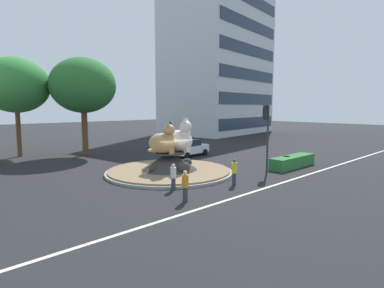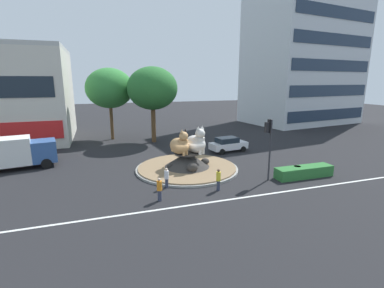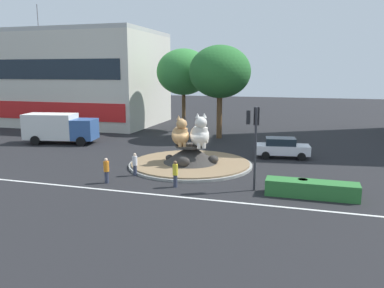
{
  "view_description": "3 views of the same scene",
  "coord_description": "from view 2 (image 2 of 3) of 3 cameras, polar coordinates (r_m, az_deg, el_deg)",
  "views": [
    {
      "loc": [
        -13.98,
        -17.21,
        4.79
      ],
      "look_at": [
        2.21,
        -0.07,
        1.96
      ],
      "focal_mm": 29.03,
      "sensor_mm": 36.0,
      "label": 1
    },
    {
      "loc": [
        -7.12,
        -22.98,
        7.85
      ],
      "look_at": [
        0.81,
        1.0,
        2.08
      ],
      "focal_mm": 26.11,
      "sensor_mm": 36.0,
      "label": 2
    },
    {
      "loc": [
        8.21,
        -26.8,
        6.95
      ],
      "look_at": [
        0.17,
        -0.16,
        1.68
      ],
      "focal_mm": 36.18,
      "sensor_mm": 36.0,
      "label": 3
    }
  ],
  "objects": [
    {
      "name": "clipped_hedge_strip",
      "position": [
        25.02,
        21.89,
        -5.3
      ],
      "size": [
        5.05,
        1.2,
        0.9
      ],
      "primitive_type": "cube",
      "color": "#2D7033",
      "rests_on": "ground"
    },
    {
      "name": "cat_statue_calico",
      "position": [
        24.25,
        -2.43,
        -0.17
      ],
      "size": [
        2.07,
        2.55,
        2.27
      ],
      "rotation": [
        0.0,
        0.0,
        -1.04
      ],
      "color": "tan",
      "rests_on": "roundabout_island"
    },
    {
      "name": "pedestrian_yellow_shirt",
      "position": [
        20.44,
        5.41,
        -7.15
      ],
      "size": [
        0.32,
        0.32,
        1.64
      ],
      "rotation": [
        0.0,
        0.0,
        2.2
      ],
      "color": "#33384C",
      "rests_on": "ground"
    },
    {
      "name": "office_tower",
      "position": [
        57.86,
        21.98,
        18.45
      ],
      "size": [
        21.24,
        15.35,
        28.74
      ],
      "rotation": [
        0.0,
        0.0,
        0.14
      ],
      "color": "silver",
      "rests_on": "ground"
    },
    {
      "name": "litter_bin",
      "position": [
        24.92,
        20.62,
        -5.26
      ],
      "size": [
        0.56,
        0.56,
        0.9
      ],
      "color": "#2D4233",
      "rests_on": "ground"
    },
    {
      "name": "broadleaf_tree_behind_island",
      "position": [
        38.92,
        -16.5,
        10.85
      ],
      "size": [
        6.16,
        6.16,
        9.47
      ],
      "color": "brown",
      "rests_on": "ground"
    },
    {
      "name": "pedestrian_orange_shirt",
      "position": [
        18.81,
        -6.67,
        -9.09
      ],
      "size": [
        0.35,
        0.35,
        1.61
      ],
      "rotation": [
        0.0,
        0.0,
        3.11
      ],
      "color": "#33384C",
      "rests_on": "ground"
    },
    {
      "name": "pedestrian_white_shirt",
      "position": [
        20.93,
        -5.22,
        -6.82
      ],
      "size": [
        0.33,
        0.33,
        1.56
      ],
      "rotation": [
        0.0,
        0.0,
        4.68
      ],
      "color": "#33384C",
      "rests_on": "ground"
    },
    {
      "name": "ground_plane",
      "position": [
        25.3,
        -1.04,
        -5.21
      ],
      "size": [
        160.0,
        160.0,
        0.0
      ],
      "primitive_type": "plane",
      "color": "black"
    },
    {
      "name": "cat_statue_white",
      "position": [
        24.65,
        0.9,
        0.24
      ],
      "size": [
        2.15,
        2.75,
        2.49
      ],
      "rotation": [
        0.0,
        0.0,
        -1.14
      ],
      "color": "silver",
      "rests_on": "roundabout_island"
    },
    {
      "name": "lane_centreline",
      "position": [
        19.05,
        5.5,
        -11.52
      ],
      "size": [
        112.0,
        0.2,
        0.01
      ],
      "primitive_type": "cube",
      "color": "silver",
      "rests_on": "ground"
    },
    {
      "name": "second_tree_near_tower",
      "position": [
        35.99,
        -8.09,
        11.15
      ],
      "size": [
        6.31,
        6.31,
        9.56
      ],
      "color": "brown",
      "rests_on": "ground"
    },
    {
      "name": "roundabout_island",
      "position": [
        25.13,
        -1.01,
        -4.09
      ],
      "size": [
        9.15,
        9.15,
        1.56
      ],
      "color": "gray",
      "rests_on": "ground"
    },
    {
      "name": "sedan_on_far_lane",
      "position": [
        31.62,
        7.39,
        -0.04
      ],
      "size": [
        4.41,
        2.43,
        1.63
      ],
      "rotation": [
        0.0,
        0.0,
        0.13
      ],
      "color": "silver",
      "rests_on": "ground"
    },
    {
      "name": "traffic_light_mast",
      "position": [
        22.56,
        15.48,
        1.55
      ],
      "size": [
        0.71,
        0.55,
        4.92
      ],
      "rotation": [
        0.0,
        0.0,
        1.6
      ],
      "color": "#2D2D33",
      "rests_on": "ground"
    },
    {
      "name": "delivery_box_truck",
      "position": [
        29.69,
        -32.88,
        -1.43
      ],
      "size": [
        7.16,
        3.65,
        2.88
      ],
      "rotation": [
        0.0,
        0.0,
        0.18
      ],
      "color": "#335693",
      "rests_on": "ground"
    }
  ]
}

